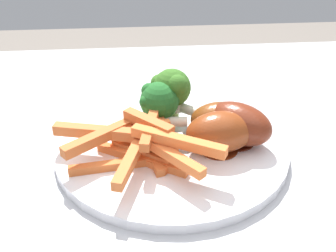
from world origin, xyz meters
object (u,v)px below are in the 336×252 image
object	(u,v)px
carrot_fries_pile	(136,141)
chicken_drumstick_near	(230,123)
chicken_drumstick_extra	(213,133)
broccoli_floret_front	(156,102)
dinner_plate	(168,145)
broccoli_floret_middle	(168,89)
chicken_drumstick_far	(214,120)
dining_table	(142,242)

from	to	relation	value
carrot_fries_pile	chicken_drumstick_near	bearing A→B (deg)	-166.21
chicken_drumstick_extra	carrot_fries_pile	bearing A→B (deg)	5.72
broccoli_floret_front	chicken_drumstick_near	size ratio (longest dim) A/B	0.51
dinner_plate	carrot_fries_pile	bearing A→B (deg)	40.83
dinner_plate	broccoli_floret_middle	world-z (taller)	broccoli_floret_middle
chicken_drumstick_extra	broccoli_floret_middle	bearing A→B (deg)	-56.91
dinner_plate	carrot_fries_pile	size ratio (longest dim) A/B	1.50
dinner_plate	broccoli_floret_middle	distance (m)	0.07
dinner_plate	broccoli_floret_front	distance (m)	0.05
broccoli_floret_front	chicken_drumstick_far	distance (m)	0.07
broccoli_floret_front	broccoli_floret_middle	bearing A→B (deg)	-130.75
carrot_fries_pile	chicken_drumstick_extra	distance (m)	0.09
dining_table	broccoli_floret_front	size ratio (longest dim) A/B	20.04
broccoli_floret_front	chicken_drumstick_extra	bearing A→B (deg)	139.53
carrot_fries_pile	chicken_drumstick_extra	size ratio (longest dim) A/B	1.43
dinner_plate	broccoli_floret_front	size ratio (longest dim) A/B	4.38
carrot_fries_pile	chicken_drumstick_near	xyz separation A→B (m)	(-0.11, -0.03, 0.00)
broccoli_floret_middle	carrot_fries_pile	size ratio (longest dim) A/B	0.39
dining_table	chicken_drumstick_extra	bearing A→B (deg)	-164.02
chicken_drumstick_extra	chicken_drumstick_far	bearing A→B (deg)	-103.71
chicken_drumstick_far	broccoli_floret_middle	bearing A→B (deg)	-36.06
chicken_drumstick_near	chicken_drumstick_extra	size ratio (longest dim) A/B	0.96
carrot_fries_pile	broccoli_floret_front	bearing A→B (deg)	-113.58
broccoli_floret_front	broccoli_floret_middle	world-z (taller)	broccoli_floret_middle
broccoli_floret_front	chicken_drumstick_extra	xyz separation A→B (m)	(-0.06, 0.05, -0.01)
dinner_plate	chicken_drumstick_near	size ratio (longest dim) A/B	2.25
broccoli_floret_middle	chicken_drumstick_near	bearing A→B (deg)	143.94
carrot_fries_pile	chicken_drumstick_far	world-z (taller)	carrot_fries_pile
broccoli_floret_middle	chicken_drumstick_extra	world-z (taller)	broccoli_floret_middle
dinner_plate	chicken_drumstick_near	world-z (taller)	chicken_drumstick_near
dinner_plate	carrot_fries_pile	distance (m)	0.06
dinner_plate	chicken_drumstick_near	bearing A→B (deg)	175.68
broccoli_floret_middle	chicken_drumstick_far	size ratio (longest dim) A/B	0.56
dinner_plate	broccoli_floret_front	bearing A→B (deg)	-66.92
chicken_drumstick_extra	chicken_drumstick_near	bearing A→B (deg)	-142.73
broccoli_floret_front	chicken_drumstick_near	xyz separation A→B (m)	(-0.08, 0.03, -0.01)
broccoli_floret_middle	chicken_drumstick_far	xyz separation A→B (m)	(-0.05, 0.04, -0.03)
dining_table	dinner_plate	bearing A→B (deg)	-127.37
dining_table	broccoli_floret_middle	distance (m)	0.19
chicken_drumstick_extra	broccoli_floret_front	bearing A→B (deg)	-40.47
dinner_plate	broccoli_floret_middle	size ratio (longest dim) A/B	3.84
broccoli_floret_front	carrot_fries_pile	world-z (taller)	broccoli_floret_front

